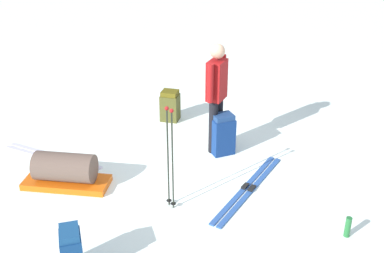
{
  "coord_description": "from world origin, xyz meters",
  "views": [
    {
      "loc": [
        -5.44,
        2.47,
        3.6
      ],
      "look_at": [
        0.0,
        0.0,
        0.7
      ],
      "focal_mm": 44.61,
      "sensor_mm": 36.0,
      "label": 1
    }
  ],
  "objects_px": {
    "backpack_large_dark": "(223,134)",
    "thermos_bottle": "(348,227)",
    "ski_pair_far": "(53,157)",
    "backpack_bright": "(170,106)",
    "skier_standing": "(216,92)",
    "backpack_small_spare": "(72,251)",
    "ski_pair_near": "(248,188)",
    "ski_poles_planted_near": "(170,154)",
    "gear_sled": "(65,171)"
  },
  "relations": [
    {
      "from": "backpack_large_dark",
      "to": "ski_poles_planted_near",
      "type": "height_order",
      "value": "ski_poles_planted_near"
    },
    {
      "from": "backpack_bright",
      "to": "ski_poles_planted_near",
      "type": "height_order",
      "value": "ski_poles_planted_near"
    },
    {
      "from": "skier_standing",
      "to": "backpack_large_dark",
      "type": "xyz_separation_m",
      "value": [
        -0.16,
        -0.04,
        -0.64
      ]
    },
    {
      "from": "ski_poles_planted_near",
      "to": "thermos_bottle",
      "type": "distance_m",
      "value": 2.26
    },
    {
      "from": "ski_pair_near",
      "to": "backpack_large_dark",
      "type": "xyz_separation_m",
      "value": [
        1.06,
        -0.15,
        0.31
      ]
    },
    {
      "from": "skier_standing",
      "to": "ski_poles_planted_near",
      "type": "xyz_separation_m",
      "value": [
        -1.14,
        1.21,
        -0.19
      ]
    },
    {
      "from": "gear_sled",
      "to": "thermos_bottle",
      "type": "height_order",
      "value": "gear_sled"
    },
    {
      "from": "backpack_large_dark",
      "to": "ski_poles_planted_near",
      "type": "xyz_separation_m",
      "value": [
        -0.98,
        1.25,
        0.45
      ]
    },
    {
      "from": "backpack_bright",
      "to": "backpack_small_spare",
      "type": "bearing_deg",
      "value": 142.7
    },
    {
      "from": "ski_pair_far",
      "to": "thermos_bottle",
      "type": "xyz_separation_m",
      "value": [
        -3.32,
        -2.82,
        0.12
      ]
    },
    {
      "from": "ski_pair_far",
      "to": "thermos_bottle",
      "type": "height_order",
      "value": "thermos_bottle"
    },
    {
      "from": "skier_standing",
      "to": "thermos_bottle",
      "type": "height_order",
      "value": "skier_standing"
    },
    {
      "from": "ski_pair_near",
      "to": "backpack_large_dark",
      "type": "height_order",
      "value": "backpack_large_dark"
    },
    {
      "from": "backpack_large_dark",
      "to": "backpack_small_spare",
      "type": "height_order",
      "value": "backpack_large_dark"
    },
    {
      "from": "backpack_large_dark",
      "to": "gear_sled",
      "type": "relative_size",
      "value": 0.53
    },
    {
      "from": "skier_standing",
      "to": "gear_sled",
      "type": "height_order",
      "value": "skier_standing"
    },
    {
      "from": "backpack_large_dark",
      "to": "thermos_bottle",
      "type": "distance_m",
      "value": 2.43
    },
    {
      "from": "skier_standing",
      "to": "backpack_large_dark",
      "type": "relative_size",
      "value": 2.61
    },
    {
      "from": "backpack_small_spare",
      "to": "thermos_bottle",
      "type": "height_order",
      "value": "backpack_small_spare"
    },
    {
      "from": "backpack_bright",
      "to": "ski_poles_planted_near",
      "type": "xyz_separation_m",
      "value": [
        -2.44,
        0.97,
        0.5
      ]
    },
    {
      "from": "skier_standing",
      "to": "ski_pair_far",
      "type": "distance_m",
      "value": 2.68
    },
    {
      "from": "skier_standing",
      "to": "gear_sled",
      "type": "bearing_deg",
      "value": 92.37
    },
    {
      "from": "backpack_bright",
      "to": "thermos_bottle",
      "type": "distance_m",
      "value": 3.91
    },
    {
      "from": "backpack_bright",
      "to": "gear_sled",
      "type": "bearing_deg",
      "value": 123.57
    },
    {
      "from": "ski_pair_near",
      "to": "ski_pair_far",
      "type": "height_order",
      "value": "same"
    },
    {
      "from": "ski_pair_near",
      "to": "backpack_bright",
      "type": "xyz_separation_m",
      "value": [
        2.52,
        0.13,
        0.26
      ]
    },
    {
      "from": "skier_standing",
      "to": "backpack_bright",
      "type": "distance_m",
      "value": 1.49
    },
    {
      "from": "ski_poles_planted_near",
      "to": "skier_standing",
      "type": "bearing_deg",
      "value": -46.7
    },
    {
      "from": "backpack_small_spare",
      "to": "thermos_bottle",
      "type": "bearing_deg",
      "value": -103.87
    },
    {
      "from": "backpack_small_spare",
      "to": "ski_poles_planted_near",
      "type": "bearing_deg",
      "value": -64.59
    },
    {
      "from": "ski_pair_near",
      "to": "gear_sled",
      "type": "distance_m",
      "value": 2.5
    },
    {
      "from": "ski_pair_far",
      "to": "gear_sled",
      "type": "relative_size",
      "value": 1.18
    },
    {
      "from": "ski_pair_far",
      "to": "backpack_small_spare",
      "type": "distance_m",
      "value": 2.59
    },
    {
      "from": "ski_pair_near",
      "to": "thermos_bottle",
      "type": "relative_size",
      "value": 6.45
    },
    {
      "from": "ski_pair_far",
      "to": "backpack_bright",
      "type": "relative_size",
      "value": 2.63
    },
    {
      "from": "backpack_large_dark",
      "to": "gear_sled",
      "type": "xyz_separation_m",
      "value": [
        0.06,
        2.38,
        -0.09
      ]
    },
    {
      "from": "ski_pair_near",
      "to": "ski_poles_planted_near",
      "type": "relative_size",
      "value": 1.21
    },
    {
      "from": "backpack_large_dark",
      "to": "ski_pair_far",
      "type": "bearing_deg",
      "value": 69.11
    },
    {
      "from": "ski_pair_far",
      "to": "thermos_bottle",
      "type": "bearing_deg",
      "value": -139.6
    },
    {
      "from": "skier_standing",
      "to": "ski_pair_far",
      "type": "xyz_separation_m",
      "value": [
        0.77,
        2.39,
        -0.94
      ]
    },
    {
      "from": "ski_pair_near",
      "to": "gear_sled",
      "type": "bearing_deg",
      "value": 63.29
    },
    {
      "from": "ski_pair_near",
      "to": "ski_pair_far",
      "type": "distance_m",
      "value": 3.02
    },
    {
      "from": "ski_poles_planted_near",
      "to": "backpack_small_spare",
      "type": "bearing_deg",
      "value": 115.41
    },
    {
      "from": "backpack_bright",
      "to": "gear_sled",
      "type": "height_order",
      "value": "backpack_bright"
    },
    {
      "from": "ski_pair_far",
      "to": "ski_pair_near",
      "type": "bearing_deg",
      "value": -131.08
    },
    {
      "from": "thermos_bottle",
      "to": "ski_pair_far",
      "type": "bearing_deg",
      "value": 40.4
    },
    {
      "from": "backpack_large_dark",
      "to": "ski_poles_planted_near",
      "type": "distance_m",
      "value": 1.65
    },
    {
      "from": "backpack_large_dark",
      "to": "gear_sled",
      "type": "bearing_deg",
      "value": 88.53
    },
    {
      "from": "ski_pair_near",
      "to": "backpack_bright",
      "type": "bearing_deg",
      "value": 2.87
    },
    {
      "from": "ski_poles_planted_near",
      "to": "gear_sled",
      "type": "relative_size",
      "value": 1.13
    }
  ]
}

